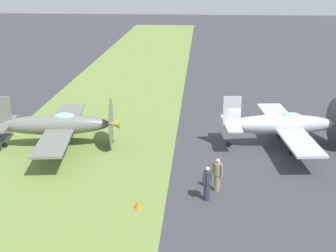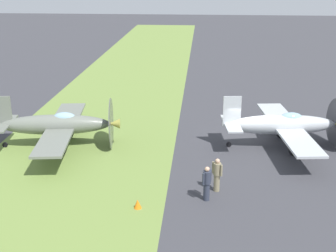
# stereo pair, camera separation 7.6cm
# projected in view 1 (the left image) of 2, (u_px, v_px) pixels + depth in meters

# --- Properties ---
(ground_plane) EXTENTS (160.00, 160.00, 0.00)m
(ground_plane) POSITION_uv_depth(u_px,v_px,m) (246.00, 144.00, 28.12)
(ground_plane) COLOR #38383D
(grass_verge) EXTENTS (120.00, 11.00, 0.01)m
(grass_verge) POSITION_uv_depth(u_px,v_px,m) (90.00, 140.00, 28.82)
(grass_verge) COLOR olive
(grass_verge) RESTS_ON ground
(airplane_lead) EXTENTS (9.55, 7.57, 3.39)m
(airplane_lead) POSITION_uv_depth(u_px,v_px,m) (283.00, 125.00, 27.31)
(airplane_lead) COLOR #B2B7BC
(airplane_lead) RESTS_ON ground
(airplane_wingman) EXTENTS (9.61, 7.63, 3.41)m
(airplane_wingman) POSITION_uv_depth(u_px,v_px,m) (57.00, 125.00, 27.26)
(airplane_wingman) COLOR slate
(airplane_wingman) RESTS_ON ground
(ground_crew_chief) EXTENTS (0.45, 0.50, 1.73)m
(ground_crew_chief) POSITION_uv_depth(u_px,v_px,m) (217.00, 174.00, 21.97)
(ground_crew_chief) COLOR #847A5B
(ground_crew_chief) RESTS_ON ground
(ground_crew_mechanic) EXTENTS (0.52, 0.44, 1.73)m
(ground_crew_mechanic) POSITION_uv_depth(u_px,v_px,m) (207.00, 183.00, 21.09)
(ground_crew_mechanic) COLOR #2D3342
(ground_crew_mechanic) RESTS_ON ground
(runway_marker_cone) EXTENTS (0.36, 0.36, 0.44)m
(runway_marker_cone) POSITION_uv_depth(u_px,v_px,m) (138.00, 204.00, 20.58)
(runway_marker_cone) COLOR orange
(runway_marker_cone) RESTS_ON ground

